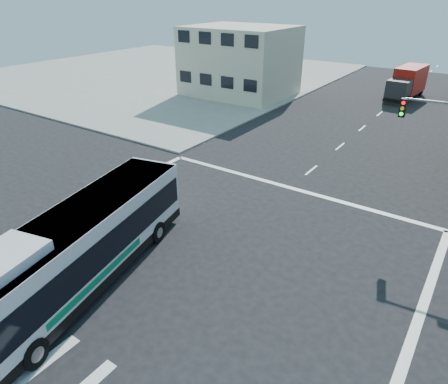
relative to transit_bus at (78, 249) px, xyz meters
The scene contains 5 objects.
ground 5.90m from the transit_bus, 53.98° to the left, with size 120.00×120.00×0.00m, color black.
sidewalk_nw 50.70m from the transit_bus, 128.75° to the left, with size 50.00×50.00×0.15m, color gray.
building_west 37.19m from the transit_bus, 111.71° to the left, with size 12.06×10.06×8.00m.
transit_bus is the anchor object (origin of this frame).
box_truck 44.07m from the transit_bus, 84.95° to the left, with size 3.07×8.32×3.67m.
Camera 1 is at (9.80, -12.61, 11.77)m, focal length 32.00 mm.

